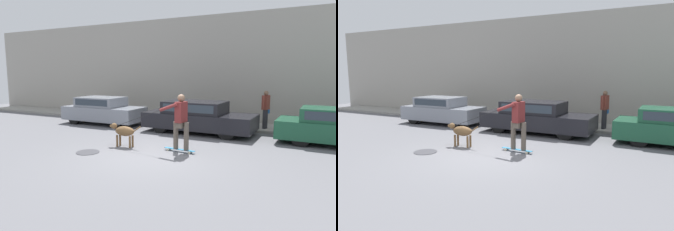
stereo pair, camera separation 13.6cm
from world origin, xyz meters
TOP-DOWN VIEW (x-y plane):
  - ground_plane at (0.00, 0.00)m, footprint 36.00×36.00m
  - back_wall at (0.00, 7.00)m, footprint 32.00×0.30m
  - sidewalk_curb at (0.00, 5.87)m, footprint 30.00×1.92m
  - parked_car_0 at (-4.92, 3.92)m, footprint 3.95×1.69m
  - parked_car_1 at (-0.02, 3.92)m, footprint 4.56×1.88m
  - dog at (-1.38, 0.55)m, footprint 1.16×0.37m
  - skateboarder at (0.60, 0.78)m, footprint 2.85×0.64m
  - pedestrian_with_bag at (2.41, 5.49)m, footprint 0.29×0.69m
  - manhole_cover at (-1.96, -0.57)m, footprint 0.72×0.72m
  - fire_hydrant at (-7.11, 4.66)m, footprint 0.18×0.18m

SIDE VIEW (x-z plane):
  - ground_plane at x=0.00m, z-range 0.00..0.00m
  - manhole_cover at x=-1.96m, z-range 0.00..0.01m
  - sidewalk_curb at x=0.00m, z-range 0.00..0.12m
  - fire_hydrant at x=-7.11m, z-range 0.02..0.69m
  - dog at x=-1.38m, z-range 0.13..0.91m
  - parked_car_0 at x=-4.92m, z-range -0.01..1.29m
  - parked_car_1 at x=-0.02m, z-range -0.01..1.29m
  - pedestrian_with_bag at x=2.41m, z-range 0.20..1.80m
  - skateboarder at x=0.60m, z-range 0.13..1.93m
  - back_wall at x=0.00m, z-range 0.00..5.26m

